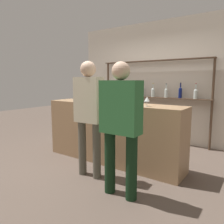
{
  "coord_description": "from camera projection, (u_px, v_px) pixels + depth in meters",
  "views": [
    {
      "loc": [
        2.15,
        -3.08,
        1.43
      ],
      "look_at": [
        0.0,
        0.0,
        0.89
      ],
      "focal_mm": 35.0,
      "sensor_mm": 36.0,
      "label": 1
    }
  ],
  "objects": [
    {
      "name": "ground_plane",
      "position": [
        112.0,
        161.0,
        3.92
      ],
      "size": [
        16.0,
        16.0,
        0.0
      ],
      "primitive_type": "plane",
      "color": "brown"
    },
    {
      "name": "back_shelf",
      "position": [
        154.0,
        88.0,
        5.1
      ],
      "size": [
        2.65,
        0.18,
        1.9
      ],
      "color": "#4C3828",
      "rests_on": "ground_plane"
    },
    {
      "name": "counter_bottle_2",
      "position": [
        87.0,
        94.0,
        4.19
      ],
      "size": [
        0.07,
        0.07,
        0.32
      ],
      "color": "silver",
      "rests_on": "bar_counter"
    },
    {
      "name": "counter_bottle_0",
      "position": [
        104.0,
        96.0,
        3.72
      ],
      "size": [
        0.08,
        0.08,
        0.32
      ],
      "color": "silver",
      "rests_on": "bar_counter"
    },
    {
      "name": "counter_bottle_1",
      "position": [
        91.0,
        95.0,
        3.88
      ],
      "size": [
        0.08,
        0.08,
        0.32
      ],
      "color": "brown",
      "rests_on": "bar_counter"
    },
    {
      "name": "cork_jar",
      "position": [
        120.0,
        99.0,
        3.6
      ],
      "size": [
        0.14,
        0.14,
        0.16
      ],
      "color": "silver",
      "rests_on": "bar_counter"
    },
    {
      "name": "customer_right",
      "position": [
        121.0,
        121.0,
        2.62
      ],
      "size": [
        0.49,
        0.22,
        1.66
      ],
      "rotation": [
        0.0,
        0.0,
        1.57
      ],
      "color": "black",
      "rests_on": "ground_plane"
    },
    {
      "name": "back_wall",
      "position": [
        156.0,
        82.0,
        5.24
      ],
      "size": [
        4.16,
        0.12,
        2.8
      ],
      "primitive_type": "cube",
      "color": "beige",
      "rests_on": "ground_plane"
    },
    {
      "name": "bar_counter",
      "position": [
        112.0,
        133.0,
        3.85
      ],
      "size": [
        2.56,
        0.53,
        1.05
      ],
      "primitive_type": "cube",
      "color": "#997551",
      "rests_on": "ground_plane"
    },
    {
      "name": "customer_center",
      "position": [
        89.0,
        110.0,
        3.18
      ],
      "size": [
        0.43,
        0.22,
        1.71
      ],
      "rotation": [
        0.0,
        0.0,
        1.62
      ],
      "color": "#575347",
      "rests_on": "ground_plane"
    },
    {
      "name": "wine_glass",
      "position": [
        147.0,
        99.0,
        3.27
      ],
      "size": [
        0.08,
        0.08,
        0.14
      ],
      "color": "silver",
      "rests_on": "bar_counter"
    }
  ]
}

